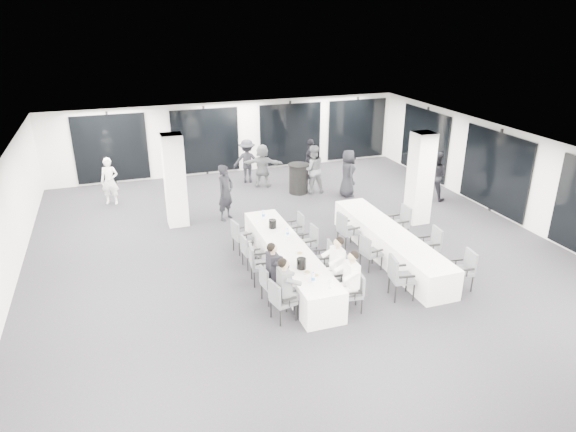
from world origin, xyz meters
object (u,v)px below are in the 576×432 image
at_px(standing_guest_b, 313,166).
at_px(banquet_table_side, 389,244).
at_px(chair_main_right_near, 355,290).
at_px(ice_bucket_far, 273,224).
at_px(chair_main_left_near, 280,298).
at_px(standing_guest_e, 348,170).
at_px(banquet_table_main, 288,260).
at_px(chair_side_right_near, 465,268).
at_px(chair_main_right_far, 297,226).
at_px(chair_side_left_near, 399,275).
at_px(chair_main_left_mid, 258,262).
at_px(chair_side_left_mid, 369,251).
at_px(standing_guest_h, 435,172).
at_px(chair_side_left_far, 346,228).
at_px(chair_side_right_far, 401,221).
at_px(chair_main_left_far, 240,235).
at_px(chair_main_left_fourth, 249,249).
at_px(standing_guest_g, 109,178).
at_px(chair_main_left_second, 269,282).
at_px(standing_guest_f, 262,163).
at_px(cocktail_table, 299,178).
at_px(standing_guest_c, 247,158).
at_px(chair_main_right_second, 341,273).
at_px(standing_guest_d, 311,156).
at_px(chair_side_right_mid, 431,244).
at_px(chair_main_right_mid, 325,257).
at_px(standing_guest_a, 225,189).
at_px(chair_main_right_fourth, 310,240).

bearing_deg(standing_guest_b, banquet_table_side, 94.40).
bearing_deg(chair_main_right_near, ice_bucket_far, 21.78).
relative_size(chair_main_left_near, standing_guest_e, 0.49).
height_order(banquet_table_main, chair_side_right_near, chair_side_right_near).
height_order(chair_main_right_far, standing_guest_b, standing_guest_b).
xyz_separation_m(chair_main_right_near, chair_side_left_near, (1.16, 0.16, 0.09)).
bearing_deg(chair_main_left_mid, chair_side_left_mid, 91.34).
height_order(chair_main_left_mid, standing_guest_h, standing_guest_h).
bearing_deg(chair_side_left_far, chair_side_right_far, 82.55).
height_order(chair_main_left_far, chair_side_right_far, chair_side_right_far).
height_order(chair_main_left_fourth, ice_bucket_far, ice_bucket_far).
xyz_separation_m(chair_main_right_far, chair_side_right_near, (2.83, -3.68, 0.05)).
xyz_separation_m(chair_side_left_near, chair_side_right_far, (1.68, 2.74, -0.00)).
relative_size(standing_guest_g, standing_guest_h, 0.93).
relative_size(chair_main_left_near, chair_main_left_mid, 0.95).
bearing_deg(standing_guest_e, chair_side_right_near, -176.54).
bearing_deg(chair_main_left_second, standing_guest_f, 156.88).
xyz_separation_m(cocktail_table, chair_main_left_second, (-3.15, -6.69, -0.04)).
distance_m(chair_side_left_near, standing_guest_c, 9.33).
bearing_deg(chair_main_right_second, chair_main_left_mid, 60.61).
height_order(chair_side_left_far, standing_guest_g, standing_guest_g).
xyz_separation_m(chair_side_right_far, standing_guest_d, (-0.31, 6.18, 0.30)).
bearing_deg(chair_main_left_far, chair_main_right_second, 19.08).
xyz_separation_m(chair_main_right_far, chair_side_right_mid, (2.83, -2.31, 0.06)).
height_order(standing_guest_f, standing_guest_g, standing_guest_f).
distance_m(chair_main_right_mid, standing_guest_f, 7.10).
height_order(banquet_table_side, chair_main_right_second, chair_main_right_second).
bearing_deg(standing_guest_b, chair_side_left_mid, 86.36).
distance_m(standing_guest_a, ice_bucket_far, 2.88).
distance_m(chair_main_right_mid, chair_side_left_near, 1.90).
bearing_deg(chair_side_right_mid, standing_guest_h, -28.93).
height_order(chair_side_right_mid, standing_guest_c, standing_guest_c).
bearing_deg(standing_guest_d, ice_bucket_far, 14.95).
relative_size(standing_guest_b, standing_guest_g, 1.10).
bearing_deg(standing_guest_d, standing_guest_h, 86.10).
relative_size(cocktail_table, chair_main_left_far, 1.15).
xyz_separation_m(chair_main_left_second, chair_side_right_near, (4.48, -0.91, 0.05)).
relative_size(banquet_table_side, cocktail_table, 4.73).
xyz_separation_m(chair_main_right_fourth, standing_guest_a, (-1.48, 3.35, 0.49)).
relative_size(chair_main_left_far, standing_guest_f, 0.51).
relative_size(chair_main_right_fourth, standing_guest_h, 0.46).
bearing_deg(standing_guest_d, chair_main_left_fourth, 11.71).
xyz_separation_m(chair_side_left_mid, standing_guest_g, (-6.00, 7.07, 0.38)).
height_order(chair_main_left_near, chair_side_left_near, chair_side_left_near).
relative_size(chair_main_left_far, chair_side_left_near, 0.90).
bearing_deg(chair_side_right_mid, chair_main_right_fourth, 70.69).
xyz_separation_m(standing_guest_c, standing_guest_d, (2.42, -0.35, -0.05)).
xyz_separation_m(chair_main_right_mid, chair_side_right_near, (2.83, -1.64, 0.04)).
xyz_separation_m(banquet_table_side, chair_main_left_second, (-3.65, -1.11, 0.12)).
bearing_deg(standing_guest_f, chair_side_right_far, 133.60).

